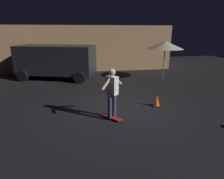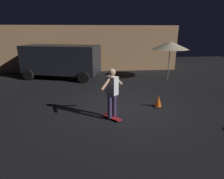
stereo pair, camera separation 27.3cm
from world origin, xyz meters
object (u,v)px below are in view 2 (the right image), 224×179
Objects in this scene: patio_umbrella at (170,45)px; traffic_cone at (158,102)px; skateboard_ridden at (112,117)px; parked_van at (61,60)px; skater at (112,90)px.

patio_umbrella is 5.00× the size of traffic_cone.
patio_umbrella reaches higher than traffic_cone.
patio_umbrella reaches higher than skateboard_ridden.
skateboard_ridden is at bearing -68.26° from parked_van.
patio_umbrella reaches higher than skater.
skater reaches higher than traffic_cone.
skateboard_ridden is 0.43× the size of skater.
parked_van is at bearing 129.34° from traffic_cone.
parked_van reaches higher than skater.
parked_van is 6.65m from patio_umbrella.
skater is at bearing -68.26° from parked_van.
skater is (2.48, -6.21, -0.12)m from parked_van.
skateboard_ridden is at bearing -90.00° from skater.
parked_van is 6.78m from skateboard_ridden.
skater reaches higher than skateboard_ridden.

